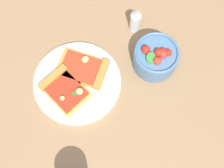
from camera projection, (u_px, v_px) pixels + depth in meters
ground_plane at (95, 94)px, 0.86m from camera, size 2.40×2.40×0.00m
plate at (77, 83)px, 0.86m from camera, size 0.24×0.24×0.01m
pizza_slice_near at (86, 69)px, 0.86m from camera, size 0.12×0.15×0.03m
pizza_slice_far at (63, 88)px, 0.84m from camera, size 0.15×0.15×0.03m
salad_bowl at (156, 57)px, 0.85m from camera, size 0.12×0.12×0.09m
pepper_shaker at (135, 21)px, 0.89m from camera, size 0.03×0.03×0.08m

